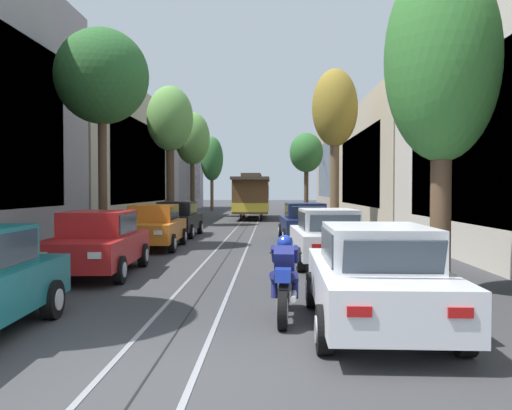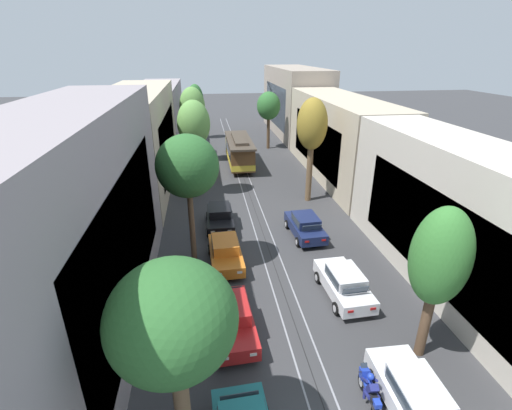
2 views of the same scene
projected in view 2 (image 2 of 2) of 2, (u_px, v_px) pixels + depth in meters
The scene contains 22 objects.
ground_plane at pixel (249, 193), 32.66m from camera, with size 160.00×160.00×0.00m, color #38383A.
trolley_track_rails at pixel (244, 178), 36.38m from camera, with size 1.14×68.96×0.01m.
building_facade_left at pixel (139, 140), 33.01m from camera, with size 5.61×60.66×9.91m.
building_facade_right at pixel (328, 126), 39.41m from camera, with size 5.95×60.66×9.50m.
parked_car_red_second_left at pixel (232, 318), 16.32m from camera, with size 2.14×4.42×1.58m.
parked_car_orange_mid_left at pixel (226, 252), 21.65m from camera, with size 2.09×4.40×1.58m.
parked_car_black_fourth_left at pixel (220, 217), 26.18m from camera, with size 2.03×4.37×1.58m.
parked_car_white_near_right at pixel (415, 397), 12.61m from camera, with size 2.06×4.39×1.58m.
parked_car_white_second_right at pixel (344, 283), 18.79m from camera, with size 2.12×4.41×1.58m.
parked_car_navy_mid_right at pixel (305, 226), 24.90m from camera, with size 2.14×4.42×1.58m.
street_tree_kerb_left_near at pixel (173, 321), 9.28m from camera, with size 3.39×3.60×7.11m.
street_tree_kerb_left_second at pixel (187, 167), 19.26m from camera, with size 3.36×3.08×7.92m.
street_tree_kerb_left_mid at pixel (194, 125), 29.91m from camera, with size 2.70×2.59×8.19m.
street_tree_kerb_left_fourth at pixel (192, 107), 39.48m from camera, with size 2.75×2.40×8.24m.
street_tree_kerb_left_far at pixel (196, 101), 50.61m from camera, with size 2.29×2.09×7.53m.
street_tree_kerb_right_near at pixel (440, 259), 13.69m from camera, with size 2.27×2.09×6.78m.
street_tree_kerb_right_second at pixel (312, 126), 28.74m from camera, with size 2.41×2.51×8.52m.
street_tree_kerb_right_mid at pixel (269, 106), 45.42m from camera, with size 2.92×2.91×7.12m.
cable_car_trolley at pixel (240, 152), 39.39m from camera, with size 2.59×9.14×3.28m.
motorcycle_with_rider at pixel (370, 391), 13.01m from camera, with size 0.57×1.99×1.37m.
pedestrian_on_left_pavement at pixel (184, 164), 37.76m from camera, with size 0.55×0.25×1.70m.
pedestrian_on_right_pavement at pixel (163, 324), 15.85m from camera, with size 0.55×0.38×1.56m.
Camera 2 is at (-3.74, -5.82, 11.90)m, focal length 25.57 mm.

